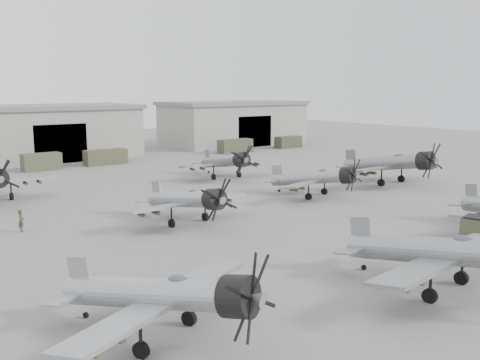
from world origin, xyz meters
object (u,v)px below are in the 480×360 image
(aircraft_mid_2, at_px, (318,178))
(aircraft_mid_3, at_px, (393,163))
(ground_crew, at_px, (21,221))
(aircraft_near_0, at_px, (168,295))
(aircraft_far_1, at_px, (227,161))
(aircraft_near_1, at_px, (451,253))
(aircraft_mid_1, at_px, (189,200))

(aircraft_mid_2, relative_size, aircraft_mid_3, 0.82)
(ground_crew, bearing_deg, aircraft_mid_3, -78.97)
(aircraft_near_0, distance_m, ground_crew, 23.76)
(aircraft_near_0, relative_size, aircraft_far_1, 0.97)
(aircraft_near_1, xyz_separation_m, ground_crew, (-15.39, 28.33, -1.47))
(ground_crew, bearing_deg, aircraft_far_1, -51.93)
(aircraft_mid_1, bearing_deg, aircraft_mid_2, 1.56)
(aircraft_far_1, bearing_deg, aircraft_near_0, -122.20)
(aircraft_near_1, bearing_deg, ground_crew, 111.81)
(aircraft_near_1, bearing_deg, aircraft_mid_2, 53.37)
(aircraft_mid_1, bearing_deg, aircraft_near_0, -127.91)
(aircraft_near_0, bearing_deg, aircraft_far_1, 26.62)
(aircraft_near_1, xyz_separation_m, aircraft_mid_1, (-3.32, 22.13, -0.28))
(aircraft_mid_1, bearing_deg, aircraft_mid_3, -0.59)
(aircraft_mid_2, bearing_deg, aircraft_mid_1, 169.08)
(aircraft_near_0, height_order, aircraft_near_1, aircraft_near_1)
(aircraft_near_1, distance_m, aircraft_mid_1, 22.38)
(aircraft_far_1, bearing_deg, ground_crew, -152.27)
(aircraft_mid_1, relative_size, aircraft_far_1, 0.94)
(aircraft_near_0, relative_size, aircraft_near_1, 0.90)
(aircraft_mid_1, relative_size, aircraft_mid_3, 0.83)
(aircraft_near_1, height_order, ground_crew, aircraft_near_1)
(aircraft_mid_3, bearing_deg, ground_crew, 169.99)
(aircraft_far_1, bearing_deg, aircraft_mid_2, -79.73)
(aircraft_mid_1, bearing_deg, aircraft_far_1, 42.80)
(aircraft_far_1, relative_size, ground_crew, 6.76)
(aircraft_far_1, bearing_deg, aircraft_mid_3, -41.29)
(aircraft_near_0, height_order, aircraft_mid_1, aircraft_near_0)
(aircraft_mid_1, distance_m, aircraft_mid_3, 29.63)
(aircraft_mid_2, bearing_deg, aircraft_mid_3, -15.96)
(aircraft_mid_3, bearing_deg, aircraft_far_1, 128.00)
(aircraft_near_0, bearing_deg, aircraft_mid_1, 31.46)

